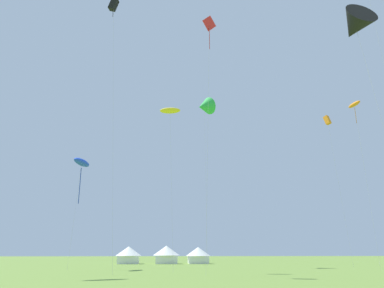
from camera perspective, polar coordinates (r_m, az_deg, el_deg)
The scene contains 11 objects.
kite_black_box at distance 50.66m, azimuth -11.73°, elevation 19.72°, with size 2.51×1.99×32.42m.
kite_orange_parafoil at distance 58.67m, azimuth 23.25°, elevation 5.45°, with size 1.29×2.59×22.75m.
kite_red_diamond at distance 47.20m, azimuth 2.61°, elevation 16.84°, with size 1.81×2.08×29.59m.
kite_yellow_parafoil at distance 47.70m, azimuth -3.32°, elevation 5.01°, with size 2.72×2.52×19.68m.
kite_green_delta at distance 64.14m, azimuth 1.87°, elevation 5.67°, with size 4.36×4.26×27.56m.
kite_blue_parafoil at distance 54.75m, azimuth -16.28°, elevation -2.71°, with size 2.47×4.28×14.76m.
kite_black_delta at distance 36.82m, azimuth 23.36°, elevation 16.10°, with size 3.12×4.01×22.70m.
kite_orange_box at distance 66.44m, azimuth 19.70°, elevation 3.33°, with size 2.07×1.33×23.91m.
festival_tent_left at distance 75.07m, azimuth -9.54°, elevation -16.04°, with size 4.85×4.85×3.15m.
festival_tent_center at distance 74.89m, azimuth -3.88°, elevation -16.16°, with size 5.07×5.07×3.30m.
festival_tent_right at distance 75.27m, azimuth 0.93°, elevation -16.29°, with size 4.70×4.70×3.05m.
Camera 1 is at (-3.04, -2.67, 2.19)m, focal length 35.42 mm.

